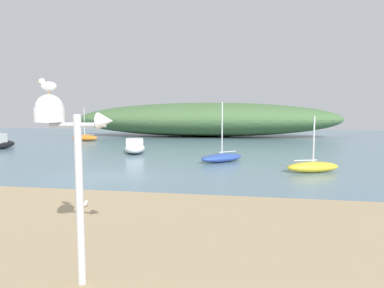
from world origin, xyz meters
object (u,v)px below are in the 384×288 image
object	(u,v)px
seagull_on_radar	(48,85)
seagull_mid_strand	(84,204)
motorboat_off_point	(1,143)
sailboat_near_shore	(313,167)
sailboat_by_sandbar	(222,157)
motorboat_east_reach	(135,147)
sailboat_west_reach	(85,138)
mast_structure	(62,132)

from	to	relation	value
seagull_on_radar	seagull_mid_strand	bearing A→B (deg)	112.61
seagull_on_radar	motorboat_off_point	size ratio (longest dim) A/B	0.11
sailboat_near_shore	sailboat_by_sandbar	xyz separation A→B (m)	(-4.89, 2.97, 0.00)
sailboat_near_shore	motorboat_off_point	bearing A→B (deg)	162.54
motorboat_east_reach	sailboat_near_shore	world-z (taller)	sailboat_near_shore
sailboat_near_shore	sailboat_by_sandbar	distance (m)	5.72
sailboat_west_reach	seagull_on_radar	bearing A→B (deg)	-62.00
sailboat_by_sandbar	sailboat_west_reach	bearing A→B (deg)	139.08
motorboat_off_point	sailboat_by_sandbar	xyz separation A→B (m)	(20.24, -4.94, -0.23)
sailboat_near_shore	sailboat_by_sandbar	bearing A→B (deg)	148.77
seagull_on_radar	seagull_mid_strand	world-z (taller)	seagull_on_radar
mast_structure	motorboat_off_point	world-z (taller)	mast_structure
sailboat_west_reach	seagull_mid_strand	world-z (taller)	sailboat_west_reach
seagull_on_radar	motorboat_east_reach	bearing A→B (deg)	106.59
seagull_mid_strand	sailboat_west_reach	bearing A→B (deg)	118.72
sailboat_by_sandbar	motorboat_east_reach	bearing A→B (deg)	151.31
mast_structure	motorboat_east_reach	distance (m)	20.23
sailboat_west_reach	motorboat_east_reach	bearing A→B (deg)	-47.33
mast_structure	sailboat_west_reach	bearing A→B (deg)	118.30
mast_structure	sailboat_by_sandbar	size ratio (longest dim) A/B	0.78
mast_structure	sailboat_by_sandbar	bearing A→B (deg)	85.08
motorboat_off_point	seagull_on_radar	bearing A→B (deg)	-47.18
seagull_on_radar	sailboat_near_shore	distance (m)	14.19
motorboat_off_point	sailboat_west_reach	world-z (taller)	sailboat_west_reach
sailboat_near_shore	motorboat_off_point	xyz separation A→B (m)	(-25.13, 7.91, 0.23)
mast_structure	motorboat_off_point	xyz separation A→B (m)	(-18.93, 20.20, -2.05)
motorboat_east_reach	sailboat_near_shore	size ratio (longest dim) A/B	1.54
sailboat_near_shore	motorboat_off_point	world-z (taller)	sailboat_near_shore
motorboat_east_reach	seagull_mid_strand	xyz separation A→B (m)	(4.15, -15.45, -0.14)
motorboat_east_reach	motorboat_off_point	world-z (taller)	motorboat_off_point
seagull_on_radar	motorboat_east_reach	world-z (taller)	seagull_on_radar
sailboat_near_shore	sailboat_west_reach	bearing A→B (deg)	140.97
mast_structure	sailboat_west_reach	size ratio (longest dim) A/B	0.72
motorboat_off_point	sailboat_west_reach	distance (m)	10.81
seagull_on_radar	sailboat_by_sandbar	world-z (taller)	sailboat_by_sandbar
motorboat_off_point	sailboat_by_sandbar	world-z (taller)	sailboat_by_sandbar
mast_structure	seagull_mid_strand	world-z (taller)	mast_structure
seagull_on_radar	motorboat_off_point	bearing A→B (deg)	132.82
motorboat_off_point	motorboat_east_reach	bearing A→B (deg)	-4.28
sailboat_near_shore	sailboat_west_reach	size ratio (longest dim) A/B	0.72
sailboat_by_sandbar	seagull_mid_strand	bearing A→B (deg)	-105.11
sailboat_near_shore	sailboat_west_reach	distance (m)	29.31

